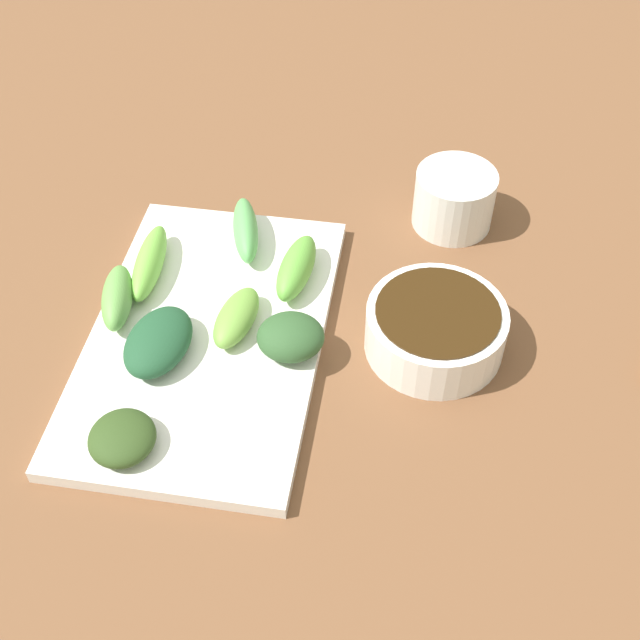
% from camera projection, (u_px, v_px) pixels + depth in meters
% --- Properties ---
extents(tabletop, '(2.10, 2.10, 0.02)m').
position_uv_depth(tabletop, '(288.00, 337.00, 0.69)').
color(tabletop, brown).
rests_on(tabletop, ground).
extents(sauce_bowl, '(0.11, 0.11, 0.04)m').
position_uv_depth(sauce_bowl, '(435.00, 329.00, 0.66)').
color(sauce_bowl, white).
rests_on(sauce_bowl, tabletop).
extents(serving_plate, '(0.19, 0.30, 0.01)m').
position_uv_depth(serving_plate, '(207.00, 337.00, 0.67)').
color(serving_plate, white).
rests_on(serving_plate, tabletop).
extents(broccoli_leafy_0, '(0.05, 0.06, 0.02)m').
position_uv_depth(broccoli_leafy_0, '(122.00, 438.00, 0.59)').
color(broccoli_leafy_0, '#2F461D').
rests_on(broccoli_leafy_0, serving_plate).
extents(broccoli_leafy_1, '(0.06, 0.06, 0.03)m').
position_uv_depth(broccoli_leafy_1, '(291.00, 337.00, 0.65)').
color(broccoli_leafy_1, '#2F532B').
rests_on(broccoli_leafy_1, serving_plate).
extents(broccoli_stalk_2, '(0.04, 0.08, 0.03)m').
position_uv_depth(broccoli_stalk_2, '(246.00, 230.00, 0.73)').
color(broccoli_stalk_2, '#5CA658').
rests_on(broccoli_stalk_2, serving_plate).
extents(broccoli_leafy_3, '(0.06, 0.08, 0.03)m').
position_uv_depth(broccoli_leafy_3, '(158.00, 342.00, 0.64)').
color(broccoli_leafy_3, '#1F4C2D').
rests_on(broccoli_leafy_3, serving_plate).
extents(broccoli_stalk_4, '(0.04, 0.07, 0.02)m').
position_uv_depth(broccoli_stalk_4, '(237.00, 317.00, 0.66)').
color(broccoli_stalk_4, '#6FA33F').
rests_on(broccoli_stalk_4, serving_plate).
extents(broccoli_stalk_5, '(0.04, 0.07, 0.03)m').
position_uv_depth(broccoli_stalk_5, '(117.00, 297.00, 0.68)').
color(broccoli_stalk_5, '#64A14A').
rests_on(broccoli_stalk_5, serving_plate).
extents(broccoli_stalk_6, '(0.03, 0.09, 0.03)m').
position_uv_depth(broccoli_stalk_6, '(150.00, 262.00, 0.71)').
color(broccoli_stalk_6, '#72B944').
rests_on(broccoli_stalk_6, serving_plate).
extents(broccoli_stalk_7, '(0.04, 0.08, 0.03)m').
position_uv_depth(broccoli_stalk_7, '(295.00, 268.00, 0.70)').
color(broccoli_stalk_7, '#62AB3D').
rests_on(broccoli_stalk_7, serving_plate).
extents(tea_cup, '(0.07, 0.07, 0.05)m').
position_uv_depth(tea_cup, '(454.00, 199.00, 0.76)').
color(tea_cup, white).
rests_on(tea_cup, tabletop).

